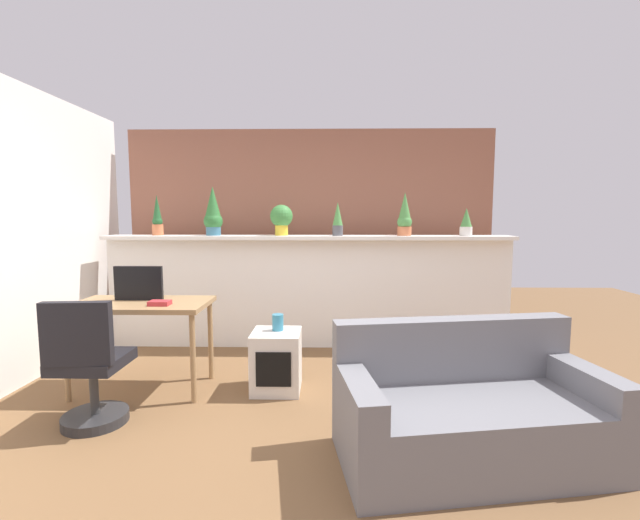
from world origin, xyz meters
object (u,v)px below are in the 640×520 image
object	(u,v)px
vase_on_shelf	(278,322)
side_cube_shelf	(276,361)
potted_plant_2	(281,218)
desk	(142,312)
tv_monitor	(139,283)
book_on_desk	(160,303)
potted_plant_5	(466,222)
potted_plant_1	(213,213)
potted_plant_3	(338,219)
potted_plant_0	(157,218)
couch	(469,412)
potted_plant_4	(405,216)
office_chair	(89,373)

from	to	relation	value
vase_on_shelf	side_cube_shelf	bearing A→B (deg)	-100.33
vase_on_shelf	potted_plant_2	bearing A→B (deg)	94.42
desk	tv_monitor	size ratio (longest dim) A/B	2.72
desk	book_on_desk	xyz separation A→B (m)	(0.21, -0.13, 0.10)
potted_plant_5	desk	distance (m)	3.35
potted_plant_1	potted_plant_3	bearing A→B (deg)	-1.44
potted_plant_2	side_cube_shelf	world-z (taller)	potted_plant_2
potted_plant_0	tv_monitor	xyz separation A→B (m)	(0.29, -1.17, -0.54)
potted_plant_0	couch	xyz separation A→B (m)	(2.74, -2.23, -1.15)
potted_plant_2	potted_plant_4	world-z (taller)	potted_plant_4
desk	vase_on_shelf	world-z (taller)	desk
potted_plant_2	desk	distance (m)	1.80
potted_plant_0	potted_plant_1	distance (m)	0.63
potted_plant_3	potted_plant_5	world-z (taller)	potted_plant_3
potted_plant_1	couch	world-z (taller)	potted_plant_1
potted_plant_3	office_chair	size ratio (longest dim) A/B	0.40
potted_plant_1	tv_monitor	world-z (taller)	potted_plant_1
potted_plant_2	book_on_desk	world-z (taller)	potted_plant_2
potted_plant_2	potted_plant_5	bearing A→B (deg)	-1.50
potted_plant_2	tv_monitor	size ratio (longest dim) A/B	0.83
potted_plant_3	book_on_desk	size ratio (longest dim) A/B	2.25
potted_plant_2	potted_plant_3	size ratio (longest dim) A/B	0.93
couch	book_on_desk	bearing A→B (deg)	158.77
potted_plant_0	book_on_desk	bearing A→B (deg)	-68.42
couch	office_chair	bearing A→B (deg)	172.56
side_cube_shelf	vase_on_shelf	world-z (taller)	vase_on_shelf
potted_plant_1	potted_plant_3	distance (m)	1.37
tv_monitor	book_on_desk	bearing A→B (deg)	-38.94
book_on_desk	potted_plant_2	bearing A→B (deg)	58.94
potted_plant_4	tv_monitor	world-z (taller)	potted_plant_4
potted_plant_2	couch	world-z (taller)	potted_plant_2
book_on_desk	couch	world-z (taller)	couch
potted_plant_2	potted_plant_4	bearing A→B (deg)	-1.27
desk	book_on_desk	size ratio (longest dim) A/B	6.78
tv_monitor	book_on_desk	size ratio (longest dim) A/B	2.50
potted_plant_3	book_on_desk	world-z (taller)	potted_plant_3
potted_plant_4	vase_on_shelf	size ratio (longest dim) A/B	3.41
potted_plant_0	potted_plant_3	size ratio (longest dim) A/B	1.22
tv_monitor	couch	bearing A→B (deg)	-23.38
potted_plant_1	office_chair	size ratio (longest dim) A/B	0.59
tv_monitor	couch	xyz separation A→B (m)	(2.45, -1.06, -0.61)
potted_plant_5	couch	xyz separation A→B (m)	(-0.64, -2.18, -1.11)
book_on_desk	office_chair	bearing A→B (deg)	-119.27
couch	vase_on_shelf	bearing A→B (deg)	140.92
desk	office_chair	world-z (taller)	office_chair
side_cube_shelf	potted_plant_0	bearing A→B (deg)	139.41
potted_plant_2	office_chair	size ratio (longest dim) A/B	0.37
office_chair	tv_monitor	bearing A→B (deg)	87.00
potted_plant_4	office_chair	distance (m)	3.28
potted_plant_4	couch	bearing A→B (deg)	-89.46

